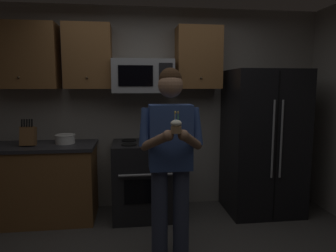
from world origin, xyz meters
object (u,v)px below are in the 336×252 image
(bowl_large_white, at_px, (65,139))
(cupcake, at_px, (176,126))
(microwave, at_px, (143,76))
(refrigerator, at_px, (263,142))
(knife_block, at_px, (28,136))
(oven_range, at_px, (144,179))
(person, at_px, (171,154))

(bowl_large_white, height_order, cupcake, cupcake)
(bowl_large_white, bearing_deg, microwave, 3.55)
(refrigerator, bearing_deg, knife_block, 179.80)
(knife_block, relative_size, bowl_large_white, 1.35)
(microwave, height_order, knife_block, microwave)
(bowl_large_white, xyz_separation_m, cupcake, (1.13, -1.40, 0.32))
(oven_range, height_order, bowl_large_white, bowl_large_white)
(bowl_large_white, distance_m, cupcake, 1.83)
(oven_range, distance_m, microwave, 1.26)
(knife_block, bearing_deg, bowl_large_white, 13.10)
(knife_block, bearing_deg, microwave, 6.40)
(microwave, distance_m, person, 1.35)
(knife_block, relative_size, person, 0.18)
(person, bearing_deg, knife_block, 147.24)
(oven_range, bearing_deg, person, -79.16)
(bowl_large_white, bearing_deg, refrigerator, -2.36)
(person, distance_m, cupcake, 0.44)
(bowl_large_white, relative_size, person, 0.13)
(cupcake, bearing_deg, refrigerator, 44.79)
(microwave, xyz_separation_m, knife_block, (-1.33, -0.15, -0.68))
(oven_range, xyz_separation_m, knife_block, (-1.33, -0.03, 0.57))
(cupcake, bearing_deg, knife_block, 139.31)
(person, bearing_deg, refrigerator, 36.54)
(microwave, bearing_deg, bowl_large_white, -176.45)
(cupcake, bearing_deg, microwave, 97.55)
(knife_block, height_order, bowl_large_white, knife_block)
(oven_range, relative_size, person, 0.53)
(microwave, xyz_separation_m, bowl_large_white, (-0.94, -0.06, -0.74))
(refrigerator, xyz_separation_m, knife_block, (-2.83, 0.01, 0.14))
(oven_range, xyz_separation_m, bowl_large_white, (-0.94, 0.06, 0.52))
(microwave, bearing_deg, knife_block, -173.60)
(oven_range, distance_m, refrigerator, 1.56)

